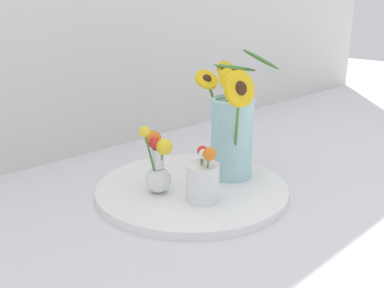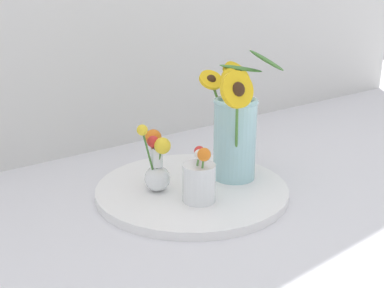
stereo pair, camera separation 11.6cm
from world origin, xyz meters
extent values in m
plane|color=silver|center=(0.00, 0.00, 0.00)|extent=(6.00, 6.00, 0.00)
cylinder|color=white|center=(0.02, 0.06, 0.01)|extent=(0.51, 0.51, 0.02)
cylinder|color=#9ED1D6|center=(0.14, 0.03, 0.13)|extent=(0.12, 0.12, 0.21)
torus|color=#9ED1D6|center=(0.14, 0.03, 0.24)|extent=(0.12, 0.12, 0.01)
cylinder|color=#4C8438|center=(0.15, 0.07, 0.18)|extent=(0.04, 0.07, 0.21)
cylinder|color=yellow|center=(0.13, 0.11, 0.29)|extent=(0.07, 0.06, 0.06)
sphere|color=#382314|center=(0.13, 0.11, 0.29)|extent=(0.03, 0.03, 0.03)
cylinder|color=#4C8438|center=(0.14, 0.04, 0.18)|extent=(0.01, 0.02, 0.22)
cylinder|color=yellow|center=(0.14, 0.04, 0.29)|extent=(0.07, 0.04, 0.06)
sphere|color=#382314|center=(0.14, 0.04, 0.29)|extent=(0.03, 0.03, 0.03)
cylinder|color=#4C8438|center=(0.09, -0.03, 0.18)|extent=(0.07, 0.07, 0.21)
cylinder|color=yellow|center=(0.06, -0.06, 0.29)|extent=(0.11, 0.04, 0.11)
sphere|color=#382314|center=(0.06, -0.06, 0.29)|extent=(0.04, 0.04, 0.04)
cylinder|color=#4C8438|center=(0.19, 0.08, 0.18)|extent=(0.05, 0.05, 0.22)
cylinder|color=yellow|center=(0.21, 0.10, 0.29)|extent=(0.10, 0.07, 0.09)
sphere|color=#382314|center=(0.21, 0.10, 0.29)|extent=(0.04, 0.04, 0.04)
ellipsoid|color=#477F38|center=(0.24, 0.01, 0.34)|extent=(0.08, 0.14, 0.07)
ellipsoid|color=#477F38|center=(0.21, 0.08, 0.31)|extent=(0.12, 0.13, 0.03)
cylinder|color=white|center=(-0.03, -0.03, 0.07)|extent=(0.08, 0.08, 0.09)
cylinder|color=#568E42|center=(-0.04, -0.03, 0.10)|extent=(0.01, 0.02, 0.09)
sphere|color=white|center=(-0.03, -0.03, 0.15)|extent=(0.02, 0.02, 0.02)
cylinder|color=#568E42|center=(-0.02, -0.01, 0.09)|extent=(0.02, 0.01, 0.10)
sphere|color=red|center=(-0.01, -0.01, 0.14)|extent=(0.03, 0.03, 0.03)
cylinder|color=#568E42|center=(-0.04, -0.05, 0.10)|extent=(0.01, 0.02, 0.10)
sphere|color=orange|center=(-0.04, -0.06, 0.15)|extent=(0.03, 0.03, 0.03)
sphere|color=white|center=(-0.07, 0.09, 0.06)|extent=(0.07, 0.07, 0.07)
cylinder|color=white|center=(-0.07, 0.09, 0.11)|extent=(0.03, 0.03, 0.05)
cylinder|color=#427533|center=(-0.08, 0.08, 0.11)|extent=(0.02, 0.02, 0.08)
sphere|color=yellow|center=(-0.07, 0.07, 0.15)|extent=(0.04, 0.04, 0.04)
cylinder|color=#427533|center=(-0.07, 0.11, 0.11)|extent=(0.02, 0.03, 0.09)
sphere|color=orange|center=(-0.06, 0.12, 0.15)|extent=(0.04, 0.04, 0.04)
cylinder|color=#427533|center=(-0.10, 0.09, 0.13)|extent=(0.03, 0.01, 0.13)
sphere|color=yellow|center=(-0.11, 0.09, 0.19)|extent=(0.03, 0.03, 0.03)
cylinder|color=#427533|center=(-0.07, 0.09, 0.11)|extent=(0.02, 0.01, 0.09)
sphere|color=red|center=(-0.08, 0.09, 0.16)|extent=(0.03, 0.03, 0.03)
camera|label=1|loc=(-0.76, -0.73, 0.50)|focal=42.00mm
camera|label=2|loc=(-0.67, -0.81, 0.50)|focal=42.00mm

